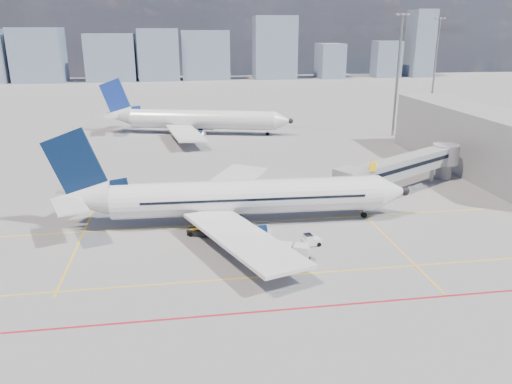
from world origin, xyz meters
TOP-DOWN VIEW (x-y plane):
  - ground at (0.00, 0.00)m, footprint 420.00×420.00m
  - apron_markings at (-0.58, -3.91)m, footprint 90.00×35.12m
  - jet_bridge at (23.51, 16.91)m, footprint 23.55×15.78m
  - terminal_block at (39.95, 26.00)m, footprint 10.00×42.00m
  - floodlight_mast_ne at (38.00, 55.00)m, footprint 3.20×0.61m
  - floodlight_mast_far at (65.00, 90.00)m, footprint 3.20×0.61m
  - distant_skyline at (-7.92, 190.00)m, footprint 235.16×15.69m
  - main_aircraft at (-2.57, 8.00)m, footprint 42.87×37.34m
  - second_aircraft at (-5.13, 63.17)m, footprint 42.41×36.37m
  - baggage_tug at (4.85, 0.23)m, footprint 2.09×1.45m
  - cargo_dolly at (2.16, -3.29)m, footprint 3.73×2.60m
  - belt_loader at (-6.06, 4.74)m, footprint 5.56×3.22m
  - ramp_worker at (2.37, -3.13)m, footprint 0.71×0.75m

SIDE VIEW (x-z plane):
  - ground at x=0.00m, z-range 0.00..0.00m
  - apron_markings at x=-0.58m, z-range 0.00..0.01m
  - belt_loader at x=-6.06m, z-range -0.55..1.72m
  - baggage_tug at x=4.85m, z-range -0.03..1.32m
  - ramp_worker at x=2.37m, z-range 0.00..1.72m
  - cargo_dolly at x=2.16m, z-range 0.09..1.97m
  - main_aircraft at x=-2.57m, z-range -3.03..9.46m
  - second_aircraft at x=-5.13m, z-range -3.07..9.51m
  - jet_bridge at x=23.51m, z-range 0.59..6.89m
  - terminal_block at x=39.95m, z-range 0.00..10.00m
  - distant_skyline at x=-7.92m, z-range -4.23..27.25m
  - floodlight_mast_ne at x=38.00m, z-range 0.86..26.31m
  - floodlight_mast_far at x=65.00m, z-range 0.86..26.31m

